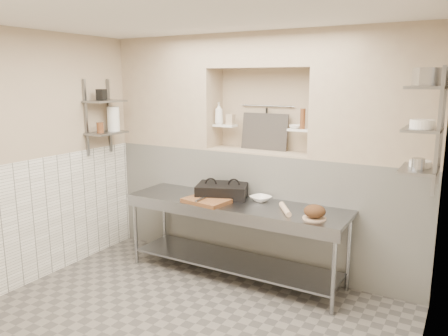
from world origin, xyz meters
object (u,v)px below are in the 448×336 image
Objects in this scene: bowl_alcove at (295,127)px; rolling_pin at (285,209)px; jug_left at (113,119)px; prep_table at (234,224)px; bread_loaf at (315,211)px; mixing_bowl at (261,199)px; panini_press at (222,191)px; bottle_soap at (219,114)px; cutting_board at (206,201)px.

rolling_pin is at bearing -76.41° from bowl_alcove.
bowl_alcove is at bearing 13.79° from jug_left.
prep_table is 11.95× the size of bread_loaf.
mixing_bowl is at bearing -126.05° from bowl_alcove.
bread_loaf is at bearing -11.34° from rolling_pin.
rolling_pin is 0.35m from bread_loaf.
jug_left is at bearing -179.97° from prep_table.
bottle_soap reaches higher than panini_press.
mixing_bowl is (0.46, 0.08, -0.05)m from panini_press.
prep_table is at bearing 0.03° from jug_left.
bottle_soap is (-0.51, 0.53, 1.21)m from prep_table.
prep_table is at bearing 172.51° from bread_loaf.
mixing_bowl is at bearing 5.81° from jug_left.
panini_press is 0.89m from rolling_pin.
rolling_pin is at bearing -1.41° from jug_left.
jug_left is (-2.42, 0.06, 0.84)m from rolling_pin.
bowl_alcove is at bearing 1.51° from bottle_soap.
jug_left reaches higher than cutting_board.
panini_press is 2.52× the size of bottle_soap.
jug_left is at bearing -157.33° from bottle_soap.
bowl_alcove is (0.72, 0.43, 0.75)m from panini_press.
rolling_pin is (0.87, -0.18, -0.05)m from panini_press.
panini_press is 1.78× the size of rolling_pin.
rolling_pin is at bearing -33.13° from mixing_bowl.
bottle_soap is 1.38m from jug_left.
mixing_bowl is at bearing -10.64° from panini_press.
cutting_board is at bearing -70.84° from bottle_soap.
prep_table is 0.42m from mixing_bowl.
panini_press is at bearing 168.18° from bread_loaf.
jug_left reaches higher than panini_press.
bowl_alcove is at bearing 10.55° from panini_press.
jug_left reaches higher than mixing_bowl.
bowl_alcove reaches higher than bread_loaf.
bowl_alcove reaches higher than cutting_board.
bread_loaf is at bearing -24.05° from mixing_bowl.
panini_press is at bearing 167.99° from rolling_pin.
rolling_pin is 2.84× the size of bowl_alcove.
cutting_board is 2.15× the size of mixing_bowl.
rolling_pin is 1.41× the size of bottle_soap.
bowl_alcove is (0.49, 0.56, 1.09)m from prep_table.
prep_table is 0.42m from panini_press.
mixing_bowl is 2.19m from jug_left.
rolling_pin is at bearing 6.86° from cutting_board.
mixing_bowl is at bearing 36.75° from cutting_board.
jug_left is at bearing 173.64° from cutting_board.
prep_table is 3.75× the size of panini_press.
mixing_bowl is 0.92m from bowl_alcove.
panini_press reaches higher than cutting_board.
prep_table is at bearing -131.45° from bowl_alcove.
prep_table is at bearing 174.59° from rolling_pin.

